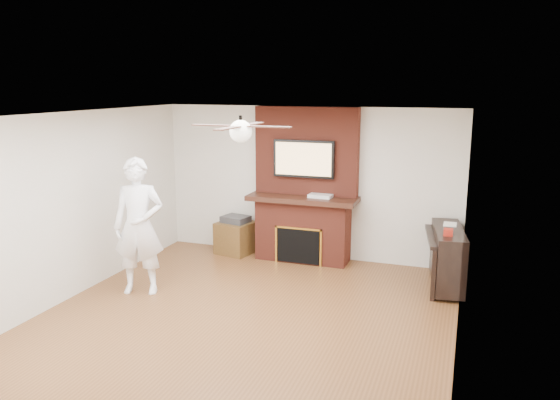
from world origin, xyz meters
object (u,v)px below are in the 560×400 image
(fireplace, at_px, (304,200))
(person, at_px, (139,226))
(side_table, at_px, (236,236))
(piano, at_px, (447,256))

(fireplace, distance_m, person, 2.76)
(person, bearing_deg, side_table, 57.99)
(person, relative_size, side_table, 2.85)
(person, relative_size, piano, 1.40)
(piano, bearing_deg, person, -165.95)
(person, xyz_separation_m, side_table, (0.51, 2.10, -0.65))
(side_table, bearing_deg, fireplace, 15.16)
(fireplace, relative_size, side_table, 3.76)
(piano, bearing_deg, fireplace, 158.56)
(side_table, xyz_separation_m, piano, (3.49, -0.48, 0.16))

